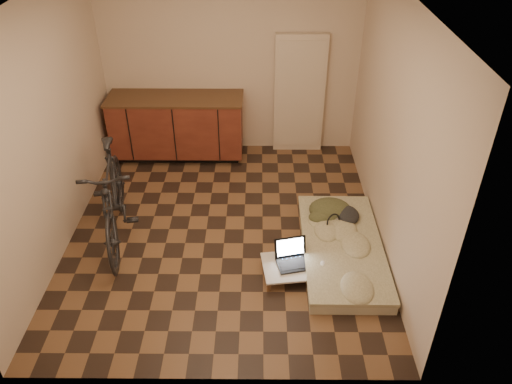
{
  "coord_description": "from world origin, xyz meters",
  "views": [
    {
      "loc": [
        0.39,
        -4.55,
        3.65
      ],
      "look_at": [
        0.36,
        -0.03,
        0.55
      ],
      "focal_mm": 35.0,
      "sensor_mm": 36.0,
      "label": 1
    }
  ],
  "objects_px": {
    "futon": "(342,248)",
    "lap_desk": "(298,266)",
    "laptop": "(292,258)",
    "bicycle": "(112,193)"
  },
  "relations": [
    {
      "from": "bicycle",
      "to": "futon",
      "type": "height_order",
      "value": "bicycle"
    },
    {
      "from": "futon",
      "to": "laptop",
      "type": "height_order",
      "value": "laptop"
    },
    {
      "from": "laptop",
      "to": "bicycle",
      "type": "bearing_deg",
      "value": 151.02
    },
    {
      "from": "bicycle",
      "to": "laptop",
      "type": "xyz_separation_m",
      "value": [
        1.94,
        -0.56,
        -0.43
      ]
    },
    {
      "from": "bicycle",
      "to": "laptop",
      "type": "bearing_deg",
      "value": -26.81
    },
    {
      "from": "lap_desk",
      "to": "laptop",
      "type": "height_order",
      "value": "laptop"
    },
    {
      "from": "bicycle",
      "to": "lap_desk",
      "type": "distance_m",
      "value": 2.15
    },
    {
      "from": "futon",
      "to": "lap_desk",
      "type": "distance_m",
      "value": 0.59
    },
    {
      "from": "lap_desk",
      "to": "laptop",
      "type": "relative_size",
      "value": 1.99
    },
    {
      "from": "futon",
      "to": "lap_desk",
      "type": "xyz_separation_m",
      "value": [
        -0.5,
        -0.31,
        0.03
      ]
    }
  ]
}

